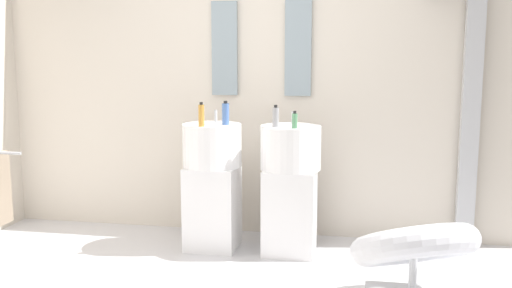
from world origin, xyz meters
The scene contains 11 objects.
rear_partition centered at (0.00, 1.65, 1.30)m, with size 4.80×0.10×2.60m, color beige.
pedestal_sink_left centered at (-0.31, 1.13, 0.54)m, with size 0.47×0.47×1.11m.
pedestal_sink_right centered at (0.31, 1.13, 0.54)m, with size 0.47×0.47×1.11m.
vanity_mirror_left centered at (-0.31, 1.58, 1.60)m, with size 0.22×0.03×0.79m, color #8C9EA8.
vanity_mirror_right centered at (0.31, 1.58, 1.60)m, with size 0.22×0.03×0.79m, color #8C9EA8.
shower_column centered at (1.68, 1.53, 1.08)m, with size 0.49×0.24×2.05m.
lounge_chair centered at (1.18, 0.25, 0.35)m, with size 1.04×1.04×0.65m.
soap_bottle_amber centered at (-0.35, 0.96, 1.10)m, with size 0.05×0.05×0.19m.
soap_bottle_grey centered at (0.21, 1.03, 1.09)m, with size 0.05×0.05×0.17m.
soap_bottle_blue centered at (-0.20, 1.11, 1.10)m, with size 0.06×0.06×0.19m.
soap_bottle_green centered at (0.36, 0.98, 1.07)m, with size 0.04×0.04×0.13m.
Camera 1 is at (0.85, -3.19, 1.53)m, focal length 39.99 mm.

